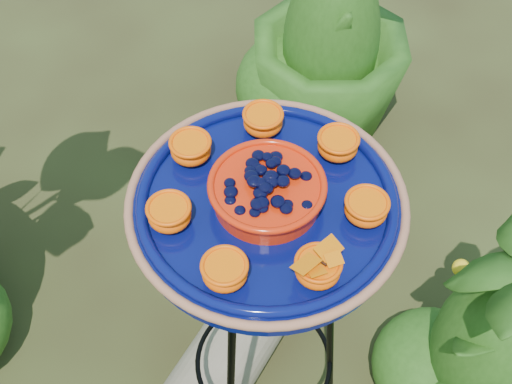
# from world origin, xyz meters

# --- Properties ---
(tripod_stand) EXTENTS (0.33, 0.34, 0.83)m
(tripod_stand) POSITION_xyz_m (-0.01, -0.06, 0.50)
(tripod_stand) COLOR black
(tripod_stand) RESTS_ON ground
(feeder_dish) EXTENTS (0.47, 0.47, 0.10)m
(feeder_dish) POSITION_xyz_m (-0.01, -0.06, 0.87)
(feeder_dish) COLOR #060C4E
(feeder_dish) RESTS_ON tripod_stand
(driftwood_log) EXTENTS (0.59, 0.39, 0.19)m
(driftwood_log) POSITION_xyz_m (0.05, 0.10, 0.09)
(driftwood_log) COLOR gray
(driftwood_log) RESTS_ON ground
(shrub_back_right) EXTENTS (0.69, 0.69, 0.88)m
(shrub_back_right) POSITION_xyz_m (0.76, 0.60, 0.44)
(shrub_back_right) COLOR #254E14
(shrub_back_right) RESTS_ON ground
(shrub_front_right) EXTENTS (0.44, 0.32, 0.78)m
(shrub_front_right) POSITION_xyz_m (0.43, -0.34, 0.39)
(shrub_front_right) COLOR #254E14
(shrub_front_right) RESTS_ON ground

